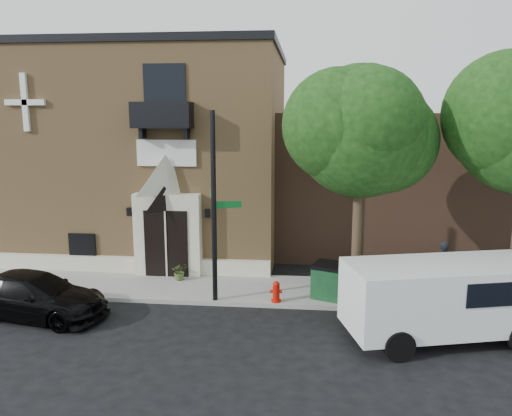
{
  "coord_description": "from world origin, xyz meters",
  "views": [
    {
      "loc": [
        4.31,
        -15.66,
        6.39
      ],
      "look_at": [
        2.52,
        2.0,
        3.01
      ],
      "focal_mm": 35.0,
      "sensor_mm": 36.0,
      "label": 1
    }
  ],
  "objects": [
    {
      "name": "fire_hydrant",
      "position": [
        3.38,
        0.23,
        0.5
      ],
      "size": [
        0.41,
        0.33,
        0.72
      ],
      "color": "#BC1105",
      "rests_on": "sidewalk"
    },
    {
      "name": "church",
      "position": [
        -2.99,
        7.95,
        4.63
      ],
      "size": [
        12.2,
        11.01,
        9.3
      ],
      "color": "#A67E4E",
      "rests_on": "ground"
    },
    {
      "name": "black_sedan",
      "position": [
        -4.21,
        -1.42,
        0.7
      ],
      "size": [
        5.08,
        2.75,
        1.4
      ],
      "primitive_type": "imported",
      "rotation": [
        0.0,
        0.0,
        1.4
      ],
      "color": "black",
      "rests_on": "ground"
    },
    {
      "name": "sidewalk",
      "position": [
        1.0,
        1.5,
        0.07
      ],
      "size": [
        42.0,
        3.0,
        0.15
      ],
      "primitive_type": "cube",
      "color": "gray",
      "rests_on": "ground"
    },
    {
      "name": "neighbour_building",
      "position": [
        12.0,
        9.0,
        3.2
      ],
      "size": [
        18.0,
        8.0,
        6.4
      ],
      "primitive_type": "cube",
      "color": "brown",
      "rests_on": "ground"
    },
    {
      "name": "street_tree_left",
      "position": [
        6.03,
        0.35,
        5.87
      ],
      "size": [
        4.97,
        4.38,
        7.77
      ],
      "color": "#38281C",
      "rests_on": "sidewalk"
    },
    {
      "name": "dumpster",
      "position": [
        5.52,
        0.72,
        0.75
      ],
      "size": [
        2.06,
        1.59,
        1.19
      ],
      "rotation": [
        0.0,
        0.0,
        -0.35
      ],
      "color": "#0F371B",
      "rests_on": "sidewalk"
    },
    {
      "name": "planter",
      "position": [
        -0.4,
        2.09,
        0.49
      ],
      "size": [
        0.76,
        0.71,
        0.68
      ],
      "primitive_type": "imported",
      "rotation": [
        0.0,
        0.0,
        0.34
      ],
      "color": "#48592C",
      "rests_on": "sidewalk"
    },
    {
      "name": "ground",
      "position": [
        0.0,
        0.0,
        0.0
      ],
      "size": [
        120.0,
        120.0,
        0.0
      ],
      "primitive_type": "plane",
      "color": "black",
      "rests_on": "ground"
    },
    {
      "name": "cargo_van",
      "position": [
        8.45,
        -1.75,
        1.26
      ],
      "size": [
        5.88,
        3.49,
        2.25
      ],
      "rotation": [
        0.0,
        0.0,
        0.25
      ],
      "color": "white",
      "rests_on": "ground"
    },
    {
      "name": "pedestrian_near",
      "position": [
        9.1,
        1.65,
        1.09
      ],
      "size": [
        0.82,
        0.71,
        1.88
      ],
      "primitive_type": "imported",
      "rotation": [
        0.0,
        0.0,
        3.62
      ],
      "color": "black",
      "rests_on": "sidewalk"
    },
    {
      "name": "street_sign",
      "position": [
        1.32,
        0.22,
        3.34
      ],
      "size": [
        1.18,
        0.98,
        6.34
      ],
      "rotation": [
        0.0,
        0.0,
        0.29
      ],
      "color": "black",
      "rests_on": "sidewalk"
    }
  ]
}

